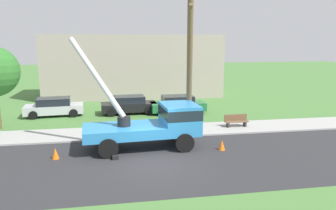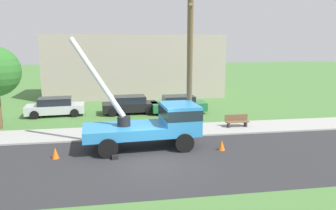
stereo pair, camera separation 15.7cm
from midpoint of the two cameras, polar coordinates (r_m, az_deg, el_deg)
ground_plane at (r=27.56m, az=-5.29°, el=-1.04°), size 120.00×120.00×0.00m
road_asphalt at (r=16.07m, az=-2.16°, el=-9.90°), size 80.00×7.75×0.01m
sidewalk_strip at (r=21.11m, az=-3.99°, el=-4.64°), size 80.00×2.95×0.10m
utility_truck at (r=17.92m, az=-1.76°, el=-2.96°), size 6.91×3.21×5.98m
leaning_utility_pole at (r=18.45m, az=4.05°, el=7.13°), size 0.93×3.13×8.76m
traffic_cone_ahead at (r=17.90m, az=9.59°, el=-6.90°), size 0.36×0.36×0.56m
traffic_cone_behind at (r=17.34m, az=-18.80°, el=-7.94°), size 0.36×0.36×0.56m
traffic_cone_curbside at (r=19.37m, az=1.81°, el=-5.35°), size 0.36×0.36×0.56m
parked_sedan_silver at (r=27.07m, az=-18.88°, el=-0.28°), size 4.54×2.26×1.42m
parked_sedan_black at (r=26.57m, az=-6.49°, el=0.05°), size 4.48×2.16×1.42m
parked_sedan_green at (r=26.54m, az=2.03°, el=0.10°), size 4.45×2.10×1.42m
park_bench at (r=22.50m, az=12.09°, el=-2.79°), size 1.60×0.45×0.90m
lowrise_building_backdrop at (r=35.07m, az=-5.64°, el=6.83°), size 18.00×6.00×6.40m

